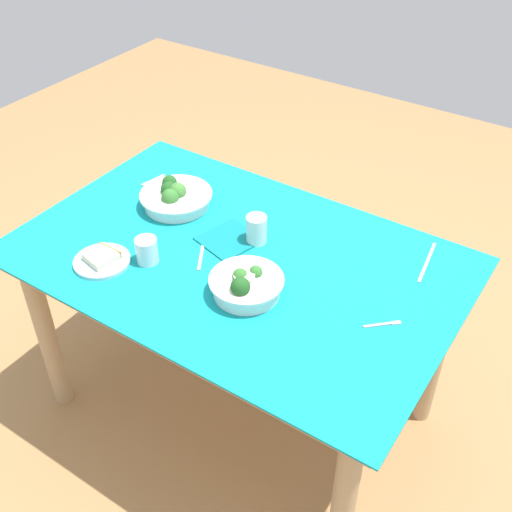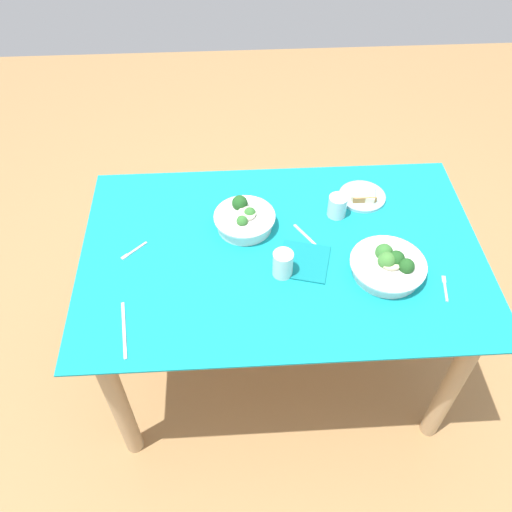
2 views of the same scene
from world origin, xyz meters
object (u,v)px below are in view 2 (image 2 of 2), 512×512
Objects in this scene: bread_side_plate at (362,196)px; table_knife_left at (124,330)px; fork_by_far_bowl at (133,251)px; broccoli_bowl_far at (244,219)px; fork_by_near_bowl at (445,287)px; water_glass_side at (283,264)px; napkin_folded_upper at (304,261)px; broccoli_bowl_near at (388,265)px; table_knife_right at (310,240)px; water_glass_center at (337,206)px.

table_knife_left is at bearing -146.43° from bread_side_plate.
table_knife_left is at bearing 47.02° from fork_by_far_bowl.
broccoli_bowl_far is 0.49m from bread_side_plate.
fork_by_near_bowl is at bearing -26.78° from broccoli_bowl_far.
water_glass_side is 0.10m from napkin_folded_upper.
fork_by_near_bowl is (0.18, -0.08, -0.03)m from broccoli_bowl_near.
fork_by_near_bowl and table_knife_left have the same top height.
fork_by_near_bowl is 0.62× the size of napkin_folded_upper.
bread_side_plate is 0.98× the size of table_knife_right.
table_knife_left is 0.73m from table_knife_right.
broccoli_bowl_near is 0.90m from fork_by_far_bowl.
table_knife_right is at bearing 52.87° from water_glass_side.
fork_by_near_bowl is at bearing 124.36° from fork_by_far_bowl.
napkin_folded_upper is (-0.46, 0.14, 0.00)m from fork_by_near_bowl.
water_glass_center is (-0.13, 0.30, 0.01)m from broccoli_bowl_near.
broccoli_bowl_near reaches higher than bread_side_plate.
bread_side_plate is 1.04m from table_knife_left.
broccoli_bowl_near is 0.29m from napkin_folded_upper.
table_knife_left is 1.24× the size of napkin_folded_upper.
water_glass_side is at bearing 177.41° from broccoli_bowl_near.
broccoli_bowl_far reaches higher than water_glass_center.
water_glass_center reaches higher than table_knife_left.
broccoli_bowl_near reaches higher than fork_by_near_bowl.
napkin_folded_upper is (-0.15, -0.23, -0.04)m from water_glass_center.
water_glass_side is 0.52× the size of table_knife_right.
table_knife_left is 0.65m from napkin_folded_upper.
fork_by_far_bowl is (-0.75, -0.15, -0.04)m from water_glass_center.
fork_by_near_bowl is (0.31, -0.38, -0.04)m from water_glass_center.
water_glass_side is at bearing 90.25° from fork_by_near_bowl.
table_knife_right is (-0.43, 0.25, -0.00)m from fork_by_near_bowl.
table_knife_right is (0.23, -0.09, -0.03)m from broccoli_bowl_far.
water_glass_center is 0.88× the size of water_glass_side.
water_glass_center is 0.36m from water_glass_side.
table_knife_left is at bearing -158.30° from water_glass_side.
broccoli_bowl_near is at bearing 76.54° from fork_by_near_bowl.
fork_by_far_bowl is at bearing 172.27° from napkin_folded_upper.
broccoli_bowl_near is at bearing -88.32° from bread_side_plate.
water_glass_center is 0.18m from table_knife_right.
broccoli_bowl_far is at bearing -50.32° from table_knife_left.
water_glass_side is 0.55× the size of napkin_folded_upper.
table_knife_right is at bearing 70.21° from fork_by_near_bowl.
table_knife_right is at bearing 138.28° from fork_by_far_bowl.
water_glass_center is at bearing -73.38° from table_knife_right.
broccoli_bowl_near is at bearing -155.74° from table_knife_right.
fork_by_far_bowl is at bearing 88.37° from fork_by_near_bowl.
broccoli_bowl_far is at bearing 73.55° from fork_by_near_bowl.
napkin_folded_upper is (-0.04, -0.10, 0.00)m from table_knife_right.
broccoli_bowl_far reaches higher than napkin_folded_upper.
fork_by_far_bowl is (-0.40, -0.11, -0.03)m from broccoli_bowl_far.
bread_side_plate is 0.51m from water_glass_side.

